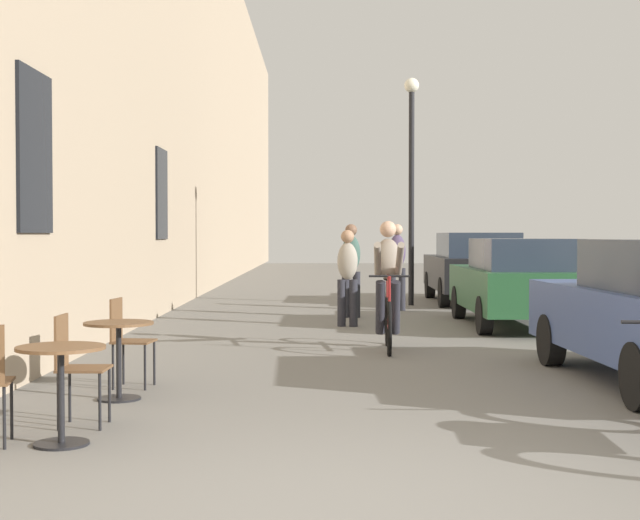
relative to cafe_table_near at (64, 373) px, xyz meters
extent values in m
plane|color=slate|center=(2.08, -1.55, -0.52)|extent=(88.00, 88.00, 0.00)
cube|color=tan|center=(-1.37, 12.45, 4.88)|extent=(0.50, 68.00, 10.80)
cube|color=black|center=(-1.10, 2.98, 1.87)|extent=(0.04, 1.10, 1.70)
cube|color=black|center=(-1.10, 10.60, 1.77)|extent=(0.04, 1.10, 1.70)
cylinder|color=black|center=(0.00, 0.00, -0.51)|extent=(0.40, 0.40, 0.02)
cylinder|color=black|center=(0.00, 0.00, -0.16)|extent=(0.05, 0.05, 0.67)
cylinder|color=brown|center=(0.00, 0.00, 0.19)|extent=(0.64, 0.64, 0.02)
cylinder|color=black|center=(0.16, 0.81, -0.30)|extent=(0.02, 0.02, 0.45)
cylinder|color=black|center=(0.16, 0.49, -0.30)|extent=(0.02, 0.02, 0.45)
cylinder|color=black|center=(-0.16, 0.81, -0.30)|extent=(0.02, 0.02, 0.45)
cylinder|color=black|center=(-0.16, 0.49, -0.30)|extent=(0.02, 0.02, 0.45)
cube|color=brown|center=(0.00, 0.65, -0.06)|extent=(0.38, 0.38, 0.02)
cube|color=brown|center=(-0.18, 0.65, 0.16)|extent=(0.02, 0.34, 0.42)
cylinder|color=black|center=(-0.42, 0.19, -0.30)|extent=(0.02, 0.02, 0.45)
cylinder|color=black|center=(-0.37, -0.13, -0.30)|extent=(0.02, 0.02, 0.45)
cylinder|color=black|center=(0.02, 1.82, -0.51)|extent=(0.40, 0.40, 0.02)
cylinder|color=black|center=(0.02, 1.82, -0.16)|extent=(0.05, 0.05, 0.67)
cylinder|color=brown|center=(0.02, 1.82, 0.19)|extent=(0.64, 0.64, 0.02)
cylinder|color=black|center=(0.19, 2.65, -0.30)|extent=(0.02, 0.02, 0.45)
cylinder|color=black|center=(0.16, 2.33, -0.30)|extent=(0.02, 0.02, 0.45)
cylinder|color=black|center=(-0.13, 2.68, -0.30)|extent=(0.02, 0.02, 0.45)
cylinder|color=black|center=(-0.16, 2.36, -0.30)|extent=(0.02, 0.02, 0.45)
cube|color=brown|center=(0.02, 2.51, -0.06)|extent=(0.42, 0.42, 0.02)
cube|color=brown|center=(-0.16, 2.52, 0.16)|extent=(0.05, 0.34, 0.42)
torus|color=black|center=(2.75, 4.93, -0.19)|extent=(0.08, 0.71, 0.71)
torus|color=black|center=(2.80, 5.98, -0.19)|extent=(0.08, 0.71, 0.71)
cylinder|color=maroon|center=(2.80, 5.89, 0.09)|extent=(0.05, 0.22, 0.58)
cylinder|color=maroon|center=(2.77, 5.39, 0.43)|extent=(0.08, 0.83, 0.14)
cylinder|color=maroon|center=(2.75, 4.95, 0.14)|extent=(0.04, 0.09, 0.67)
cylinder|color=maroon|center=(2.78, 5.48, -0.15)|extent=(0.09, 1.00, 0.12)
cylinder|color=black|center=(2.75, 4.98, 0.48)|extent=(0.52, 0.05, 0.03)
ellipsoid|color=black|center=(2.79, 5.80, 0.41)|extent=(0.12, 0.24, 0.06)
ellipsoid|color=gray|center=(2.79, 5.72, 0.68)|extent=(0.36, 0.37, 0.59)
sphere|color=tan|center=(2.79, 5.68, 1.08)|extent=(0.22, 0.22, 0.22)
cylinder|color=#26262D|center=(2.89, 5.63, 0.03)|extent=(0.15, 0.40, 0.75)
cylinder|color=#26262D|center=(2.69, 5.64, 0.03)|extent=(0.15, 0.40, 0.75)
cylinder|color=gray|center=(2.91, 5.32, 0.68)|extent=(0.11, 0.75, 0.48)
cylinder|color=gray|center=(2.63, 5.33, 0.68)|extent=(0.14, 0.75, 0.48)
cylinder|color=#26262D|center=(2.23, 8.58, -0.13)|extent=(0.14, 0.14, 0.78)
cylinder|color=#26262D|center=(2.43, 8.54, -0.13)|extent=(0.14, 0.14, 0.78)
ellipsoid|color=#9E9384|center=(2.33, 8.56, 0.57)|extent=(0.37, 0.29, 0.62)
sphere|color=#A57A5B|center=(2.33, 8.56, 0.98)|extent=(0.22, 0.22, 0.22)
cylinder|color=#26262D|center=(2.35, 10.22, -0.10)|extent=(0.14, 0.14, 0.84)
cylinder|color=#26262D|center=(2.55, 10.21, -0.10)|extent=(0.14, 0.14, 0.84)
ellipsoid|color=#38564C|center=(2.45, 10.21, 0.66)|extent=(0.35, 0.25, 0.67)
sphere|color=brown|center=(2.45, 10.21, 1.09)|extent=(0.22, 0.22, 0.22)
cylinder|color=#26262D|center=(3.33, 11.75, -0.09)|extent=(0.14, 0.14, 0.85)
cylinder|color=#26262D|center=(3.53, 11.77, -0.09)|extent=(0.14, 0.14, 0.85)
ellipsoid|color=#4C3D5B|center=(3.43, 11.76, 0.67)|extent=(0.37, 0.28, 0.68)
sphere|color=tan|center=(3.43, 11.76, 1.11)|extent=(0.22, 0.22, 0.22)
cylinder|color=black|center=(3.85, 13.14, 1.78)|extent=(0.12, 0.12, 4.60)
sphere|color=silver|center=(3.85, 13.14, 4.22)|extent=(0.32, 0.32, 0.32)
cylinder|color=black|center=(4.57, 4.02, -0.22)|extent=(0.21, 0.60, 0.60)
cube|color=#23512D|center=(5.16, 8.64, 0.11)|extent=(1.74, 4.13, 0.67)
cube|color=#283342|center=(5.16, 8.14, 0.69)|extent=(1.45, 2.23, 0.50)
cylinder|color=black|center=(4.40, 10.00, -0.22)|extent=(0.20, 0.59, 0.59)
cylinder|color=black|center=(5.95, 9.99, -0.22)|extent=(0.20, 0.59, 0.59)
cylinder|color=black|center=(4.38, 7.28, -0.22)|extent=(0.20, 0.59, 0.59)
cylinder|color=black|center=(5.93, 7.27, -0.22)|extent=(0.20, 0.59, 0.59)
cube|color=black|center=(5.34, 13.96, 0.16)|extent=(1.91, 4.44, 0.72)
cube|color=#283342|center=(5.33, 13.43, 0.78)|extent=(1.58, 2.41, 0.53)
cylinder|color=black|center=(4.53, 15.43, -0.20)|extent=(0.22, 0.64, 0.64)
cylinder|color=black|center=(6.19, 15.40, -0.20)|extent=(0.22, 0.64, 0.64)
cylinder|color=black|center=(4.48, 12.52, -0.20)|extent=(0.22, 0.64, 0.64)
cylinder|color=black|center=(6.14, 12.49, -0.20)|extent=(0.22, 0.64, 0.64)
camera|label=1|loc=(1.88, -6.57, 1.00)|focal=51.27mm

